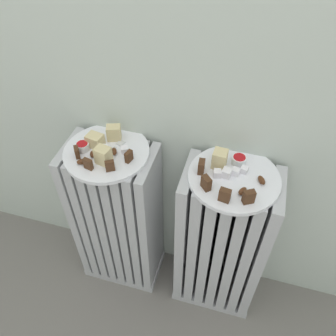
{
  "coord_description": "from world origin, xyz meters",
  "views": [
    {
      "loc": [
        0.19,
        -0.39,
        1.35
      ],
      "look_at": [
        0.0,
        0.28,
        0.64
      ],
      "focal_mm": 37.53,
      "sensor_mm": 36.0,
      "label": 1
    }
  ],
  "objects_px": {
    "jam_bowl_left": "(83,146)",
    "jam_bowl_right": "(239,160)",
    "radiator_right": "(221,245)",
    "plate_right": "(234,178)",
    "fork": "(113,149)",
    "plate_left": "(107,152)",
    "radiator_left": "(118,220)"
  },
  "relations": [
    {
      "from": "jam_bowl_left",
      "to": "jam_bowl_right",
      "type": "xyz_separation_m",
      "value": [
        0.44,
        0.07,
        0.0
      ]
    },
    {
      "from": "radiator_right",
      "to": "jam_bowl_right",
      "type": "xyz_separation_m",
      "value": [
        0.0,
        0.05,
        0.35
      ]
    },
    {
      "from": "plate_right",
      "to": "jam_bowl_right",
      "type": "relative_size",
      "value": 6.11
    },
    {
      "from": "jam_bowl_right",
      "to": "fork",
      "type": "distance_m",
      "value": 0.36
    },
    {
      "from": "fork",
      "to": "plate_right",
      "type": "bearing_deg",
      "value": -1.43
    },
    {
      "from": "jam_bowl_right",
      "to": "fork",
      "type": "relative_size",
      "value": 0.39
    },
    {
      "from": "plate_left",
      "to": "jam_bowl_right",
      "type": "bearing_deg",
      "value": 8.19
    },
    {
      "from": "plate_right",
      "to": "jam_bowl_left",
      "type": "bearing_deg",
      "value": -178.28
    },
    {
      "from": "plate_right",
      "to": "radiator_right",
      "type": "bearing_deg",
      "value": 180.0
    },
    {
      "from": "jam_bowl_right",
      "to": "radiator_right",
      "type": "bearing_deg",
      "value": -93.45
    },
    {
      "from": "plate_right",
      "to": "radiator_left",
      "type": "bearing_deg",
      "value": 180.0
    },
    {
      "from": "radiator_right",
      "to": "plate_right",
      "type": "bearing_deg",
      "value": 0.0
    },
    {
      "from": "plate_right",
      "to": "jam_bowl_left",
      "type": "xyz_separation_m",
      "value": [
        -0.44,
        -0.01,
        0.02
      ]
    },
    {
      "from": "jam_bowl_left",
      "to": "fork",
      "type": "xyz_separation_m",
      "value": [
        0.08,
        0.02,
        -0.01
      ]
    },
    {
      "from": "radiator_left",
      "to": "jam_bowl_left",
      "type": "xyz_separation_m",
      "value": [
        -0.07,
        -0.01,
        0.35
      ]
    },
    {
      "from": "jam_bowl_left",
      "to": "jam_bowl_right",
      "type": "relative_size",
      "value": 0.95
    },
    {
      "from": "radiator_left",
      "to": "jam_bowl_right",
      "type": "bearing_deg",
      "value": 8.19
    },
    {
      "from": "plate_right",
      "to": "fork",
      "type": "height_order",
      "value": "fork"
    },
    {
      "from": "radiator_right",
      "to": "jam_bowl_left",
      "type": "distance_m",
      "value": 0.56
    },
    {
      "from": "jam_bowl_left",
      "to": "radiator_left",
      "type": "bearing_deg",
      "value": 11.17
    },
    {
      "from": "jam_bowl_right",
      "to": "jam_bowl_left",
      "type": "bearing_deg",
      "value": -171.36
    },
    {
      "from": "radiator_right",
      "to": "jam_bowl_left",
      "type": "bearing_deg",
      "value": -178.28
    },
    {
      "from": "radiator_left",
      "to": "fork",
      "type": "height_order",
      "value": "fork"
    },
    {
      "from": "radiator_left",
      "to": "jam_bowl_left",
      "type": "relative_size",
      "value": 16.63
    },
    {
      "from": "fork",
      "to": "radiator_right",
      "type": "bearing_deg",
      "value": -1.43
    },
    {
      "from": "radiator_left",
      "to": "plate_right",
      "type": "relative_size",
      "value": 2.58
    },
    {
      "from": "radiator_right",
      "to": "plate_right",
      "type": "xyz_separation_m",
      "value": [
        0.0,
        0.0,
        0.33
      ]
    },
    {
      "from": "radiator_left",
      "to": "jam_bowl_left",
      "type": "distance_m",
      "value": 0.36
    },
    {
      "from": "radiator_left",
      "to": "plate_right",
      "type": "height_order",
      "value": "plate_right"
    },
    {
      "from": "radiator_left",
      "to": "radiator_right",
      "type": "bearing_deg",
      "value": 0.0
    },
    {
      "from": "plate_left",
      "to": "jam_bowl_right",
      "type": "distance_m",
      "value": 0.38
    },
    {
      "from": "radiator_right",
      "to": "jam_bowl_right",
      "type": "bearing_deg",
      "value": 86.55
    }
  ]
}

